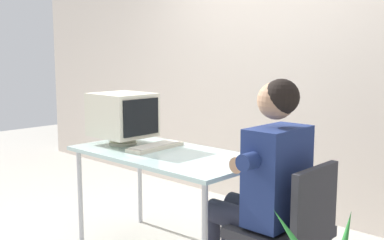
% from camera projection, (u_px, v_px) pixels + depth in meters
% --- Properties ---
extents(wall_back, '(8.00, 0.10, 3.00)m').
position_uv_depth(wall_back, '(310.00, 43.00, 3.87)').
color(wall_back, beige).
rests_on(wall_back, ground_plane).
extents(desk, '(1.36, 0.70, 0.74)m').
position_uv_depth(desk, '(166.00, 161.00, 3.18)').
color(desk, '#B7B7BC').
rests_on(desk, ground_plane).
extents(crt_monitor, '(0.43, 0.38, 0.38)m').
position_uv_depth(crt_monitor, '(123.00, 115.00, 3.42)').
color(crt_monitor, beige).
rests_on(crt_monitor, desk).
extents(keyboard, '(0.18, 0.46, 0.03)m').
position_uv_depth(keyboard, '(156.00, 147.00, 3.29)').
color(keyboard, beige).
rests_on(keyboard, desk).
extents(office_chair, '(0.46, 0.46, 0.84)m').
position_uv_depth(office_chair, '(289.00, 226.00, 2.51)').
color(office_chair, '#4C4C51').
rests_on(office_chair, ground_plane).
extents(person_seated, '(0.69, 0.59, 1.28)m').
position_uv_depth(person_seated, '(262.00, 180.00, 2.60)').
color(person_seated, navy).
rests_on(person_seated, ground_plane).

